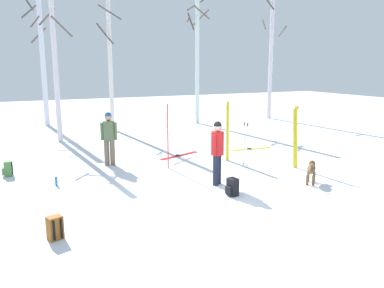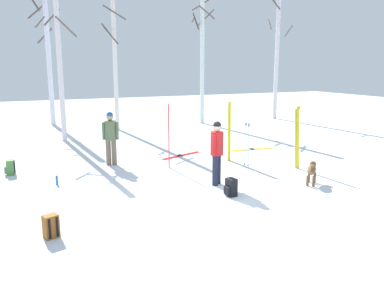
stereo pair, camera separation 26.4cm
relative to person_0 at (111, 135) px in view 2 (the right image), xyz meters
The scene contains 19 objects.
ground_plane 4.45m from the person_0, 73.37° to the right, with size 60.00×60.00×0.00m, color white.
person_0 is the anchor object (origin of this frame).
person_2 3.87m from the person_0, 57.06° to the right, with size 0.42×0.37×1.72m.
dog 6.19m from the person_0, 43.49° to the right, with size 0.67×0.66×0.57m.
ski_pair_planted_0 3.87m from the person_0, 15.91° to the right, with size 0.16×0.07×1.98m.
ski_pair_planted_1 5.83m from the person_0, 28.22° to the right, with size 0.14×0.20×1.94m.
ski_pair_planted_2 1.91m from the person_0, 35.54° to the right, with size 0.04×0.13×2.01m.
ski_pair_lying_0 2.73m from the person_0, ahead, with size 1.68×0.78×0.05m.
ski_pair_lying_1 5.52m from the person_0, ahead, with size 1.73×0.31×0.05m.
ski_poles_0 4.32m from the person_0, 27.69° to the right, with size 0.07×0.27×1.40m.
backpack_0 5.43m from the person_0, 114.42° to the right, with size 0.31×0.33×0.44m.
backpack_1 3.07m from the person_0, behind, with size 0.29×0.27×0.44m.
backpack_2 4.73m from the person_0, 64.71° to the right, with size 0.31×0.29×0.44m.
water_bottle_0 2.52m from the person_0, 140.00° to the right, with size 0.07×0.07×0.25m.
birch_tree_0 10.32m from the person_0, 95.74° to the left, with size 1.22×1.67×7.50m.
birch_tree_1 5.54m from the person_0, 100.75° to the left, with size 1.63×1.62×6.59m.
birch_tree_2 7.64m from the person_0, 75.14° to the left, with size 1.07×0.83×7.31m.
birch_tree_3 10.20m from the person_0, 47.15° to the left, with size 1.39×1.21×7.65m.
birch_tree_4 13.81m from the person_0, 31.74° to the left, with size 1.53×1.51×7.84m.
Camera 2 is at (-3.82, -7.96, 3.14)m, focal length 36.28 mm.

